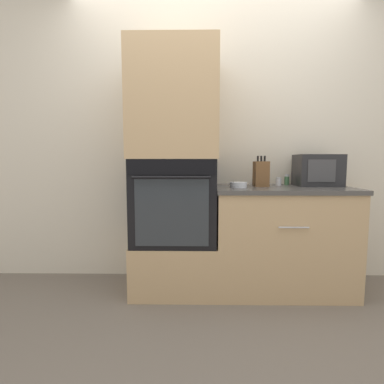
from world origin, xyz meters
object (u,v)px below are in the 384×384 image
microwave (318,170)px  condiment_jar_near (287,180)px  wall_oven (175,200)px  condiment_jar_mid (279,181)px  bowl (238,185)px  knife_block (261,174)px

microwave → condiment_jar_near: size_ratio=3.80×
condiment_jar_near → wall_oven: bearing=-168.0°
wall_oven → condiment_jar_mid: (0.89, 0.16, 0.15)m
microwave → condiment_jar_near: (-0.23, 0.10, -0.09)m
microwave → bowl: (-0.69, -0.17, -0.11)m
wall_oven → knife_block: 0.75m
knife_block → bowl: 0.25m
bowl → condiment_jar_mid: bearing=30.4°
condiment_jar_near → condiment_jar_mid: bearing=-149.8°
knife_block → condiment_jar_mid: 0.21m
condiment_jar_mid → condiment_jar_near: bearing=30.2°
bowl → microwave: bearing=14.2°
microwave → knife_block: (-0.49, -0.05, -0.03)m
knife_block → condiment_jar_mid: size_ratio=3.68×
wall_oven → condiment_jar_near: (0.98, 0.21, 0.16)m
wall_oven → bowl: (0.51, -0.06, 0.13)m
bowl → condiment_jar_near: (0.46, 0.27, 0.02)m
bowl → condiment_jar_mid: size_ratio=1.96×
wall_oven → condiment_jar_near: wall_oven is taller
bowl → condiment_jar_near: 0.54m
wall_oven → condiment_jar_near: bearing=12.0°
condiment_jar_near → microwave: bearing=-22.8°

